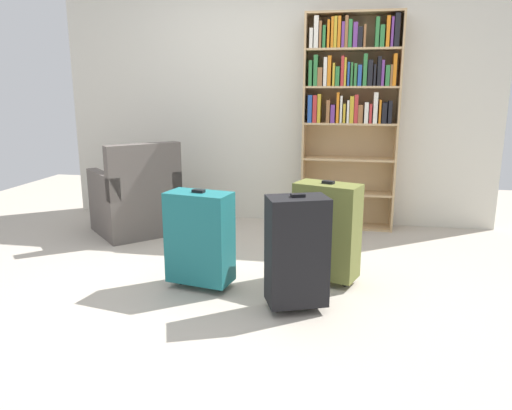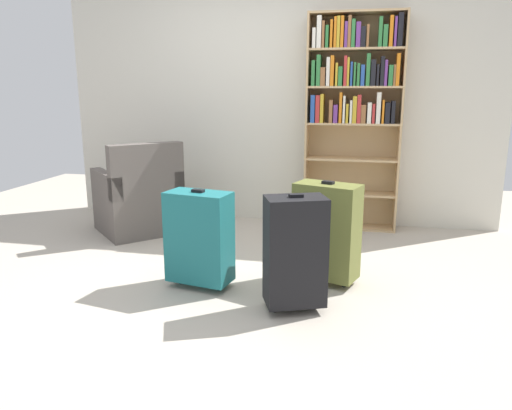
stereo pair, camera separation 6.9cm
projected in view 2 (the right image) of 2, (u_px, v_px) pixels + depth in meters
The scene contains 8 objects.
ground_plane at pixel (234, 280), 3.61m from camera, with size 7.91×7.91×0.00m, color #B2A899.
back_wall at pixel (277, 97), 5.06m from camera, with size 4.52×0.10×2.60m, color beige.
bookshelf at pixel (353, 100), 4.72m from camera, with size 0.92×0.28×2.09m.
armchair at pixel (139, 201), 4.77m from camera, with size 0.99×0.99×0.90m.
mug at pixel (188, 229), 4.77m from camera, with size 0.12×0.08×0.10m.
suitcase_teal at pixel (199, 237), 3.41m from camera, with size 0.48×0.31×0.71m.
suitcase_black at pixel (295, 251), 3.04m from camera, with size 0.43×0.36×0.76m.
suitcase_olive at pixel (326, 231), 3.49m from camera, with size 0.50×0.37×0.75m.
Camera 2 is at (0.86, -3.27, 1.38)m, focal length 34.14 mm.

